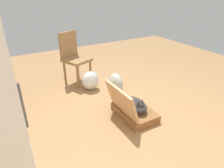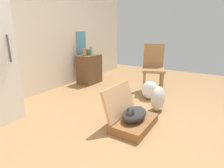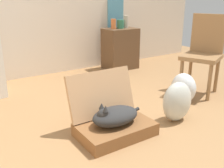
# 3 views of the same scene
# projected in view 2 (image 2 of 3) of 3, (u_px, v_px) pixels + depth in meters

# --- Properties ---
(ground_plane) EXTENTS (7.68, 7.68, 0.00)m
(ground_plane) POSITION_uv_depth(u_px,v_px,m) (136.00, 124.00, 2.54)
(ground_plane) COLOR #9E7247
(ground_plane) RESTS_ON ground
(wall_back) EXTENTS (6.40, 0.15, 2.60)m
(wall_back) POSITION_uv_depth(u_px,v_px,m) (25.00, 27.00, 3.32)
(wall_back) COLOR beige
(wall_back) RESTS_ON ground
(suitcase_base) EXTENTS (0.67, 0.43, 0.12)m
(suitcase_base) POSITION_uv_depth(u_px,v_px,m) (134.00, 123.00, 2.43)
(suitcase_base) COLOR brown
(suitcase_base) RESTS_ON ground
(suitcase_lid) EXTENTS (0.67, 0.16, 0.43)m
(suitcase_lid) POSITION_uv_depth(u_px,v_px,m) (119.00, 101.00, 2.48)
(suitcase_lid) COLOR tan
(suitcase_lid) RESTS_ON suitcase_base
(cat) EXTENTS (0.52, 0.28, 0.21)m
(cat) POSITION_uv_depth(u_px,v_px,m) (134.00, 114.00, 2.39)
(cat) COLOR #2D2D2D
(cat) RESTS_ON suitcase_base
(plastic_bag_white) EXTENTS (0.34, 0.21, 0.41)m
(plastic_bag_white) POSITION_uv_depth(u_px,v_px,m) (158.00, 99.00, 2.90)
(plastic_bag_white) COLOR silver
(plastic_bag_white) RESTS_ON ground
(plastic_bag_clear) EXTENTS (0.25, 0.31, 0.35)m
(plastic_bag_clear) POSITION_uv_depth(u_px,v_px,m) (150.00, 90.00, 3.41)
(plastic_bag_clear) COLOR silver
(plastic_bag_clear) RESTS_ON ground
(side_table) EXTENTS (0.54, 0.39, 0.68)m
(side_table) POSITION_uv_depth(u_px,v_px,m) (89.00, 69.00, 4.42)
(side_table) COLOR brown
(side_table) RESTS_ON ground
(vase_tall) EXTENTS (0.08, 0.08, 0.16)m
(vase_tall) POSITION_uv_depth(u_px,v_px,m) (85.00, 52.00, 4.20)
(vase_tall) COLOR #CC6B38
(vase_tall) RESTS_ON side_table
(vase_short) EXTENTS (0.08, 0.08, 0.20)m
(vase_short) POSITION_uv_depth(u_px,v_px,m) (91.00, 50.00, 4.42)
(vase_short) COLOR #B7AD99
(vase_short) RESTS_ON side_table
(vase_round) EXTENTS (0.12, 0.12, 0.14)m
(vase_round) POSITION_uv_depth(u_px,v_px,m) (89.00, 52.00, 4.31)
(vase_round) COLOR #2D7051
(vase_round) RESTS_ON side_table
(chair) EXTENTS (0.58, 0.57, 0.99)m
(chair) POSITION_uv_depth(u_px,v_px,m) (153.00, 66.00, 3.74)
(chair) COLOR olive
(chair) RESTS_ON ground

